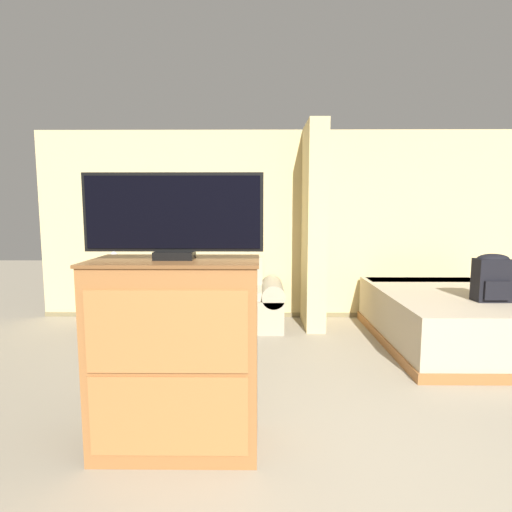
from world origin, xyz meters
TOP-DOWN VIEW (x-y plane):
  - wall_back at (-0.00, 3.81)m, footprint 7.43×0.16m
  - wall_partition_pillar at (0.06, 3.35)m, footprint 0.24×0.79m
  - couch at (-1.37, 3.33)m, footprint 2.10×0.84m
  - coffee_table at (-1.35, 2.41)m, footprint 0.65×0.47m
  - side_table at (-2.51, 3.25)m, footprint 0.37×0.37m
  - table_lamp at (-2.51, 3.25)m, footprint 0.34×0.34m
  - tv_dresser at (-1.16, 0.62)m, footprint 1.04×0.54m
  - tv at (-1.16, 0.62)m, footprint 1.10×0.16m
  - bed at (1.54, 2.62)m, footprint 1.59×2.17m
  - backpack at (1.72, 2.19)m, footprint 0.33×0.21m

SIDE VIEW (x-z plane):
  - bed at x=1.54m, z-range 0.00..0.60m
  - couch at x=-1.37m, z-range -0.12..0.76m
  - coffee_table at x=-1.35m, z-range 0.15..0.54m
  - side_table at x=-2.51m, z-range 0.16..0.71m
  - tv_dresser at x=-1.16m, z-range 0.00..1.22m
  - backpack at x=1.72m, z-range 0.60..1.09m
  - table_lamp at x=-2.51m, z-range 0.65..1.10m
  - wall_back at x=0.00m, z-range -0.01..2.59m
  - wall_partition_pillar at x=0.06m, z-range 0.00..2.60m
  - tv at x=-1.16m, z-range 1.23..1.75m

